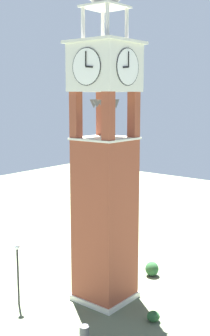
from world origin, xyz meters
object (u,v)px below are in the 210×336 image
clock_tower (105,174)px  trash_bin (84,333)px  lamp_post (18,263)px  park_bench (91,264)px

clock_tower → trash_bin: 9.11m
lamp_post → trash_bin: bearing=86.3°
clock_tower → park_bench: 8.92m
lamp_post → trash_bin: size_ratio=4.92×
lamp_post → clock_tower: bearing=137.6°
park_bench → clock_tower: bearing=51.6°
park_bench → lamp_post: (6.86, -0.01, 2.24)m
clock_tower → trash_bin: size_ratio=24.47×
lamp_post → park_bench: bearing=179.9°
clock_tower → trash_bin: bearing=26.0°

